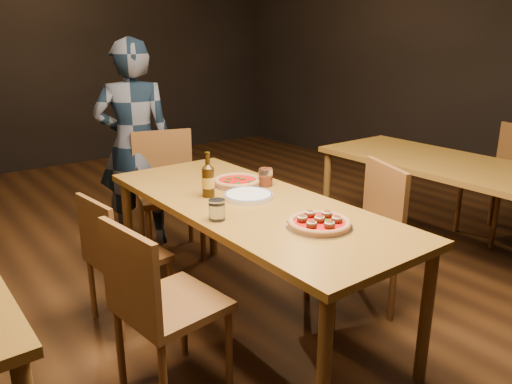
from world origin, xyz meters
TOP-DOWN VIEW (x-y plane):
  - ground at (0.00, 0.00)m, footprint 9.00×9.00m
  - table_main at (0.00, 0.00)m, footprint 0.80×2.00m
  - table_right at (1.70, -0.20)m, footprint 0.80×2.00m
  - chair_main_nw at (-0.64, -0.26)m, footprint 0.47×0.47m
  - chair_main_sw at (-0.55, 0.45)m, footprint 0.42×0.42m
  - chair_main_e at (0.56, -0.26)m, footprint 0.58×0.58m
  - chair_end at (0.08, 1.12)m, footprint 0.57×0.57m
  - chair_nbr_right at (2.41, -0.18)m, footprint 0.56×0.56m
  - pizza_meatball at (0.04, -0.51)m, footprint 0.33×0.33m
  - pizza_margherita at (0.13, 0.32)m, footprint 0.31×0.31m
  - plate_stack at (0.03, 0.06)m, footprint 0.28×0.28m
  - beer_bottle at (-0.13, 0.22)m, footprint 0.07×0.07m
  - water_glass at (-0.30, -0.12)m, footprint 0.08×0.08m
  - amber_glass at (0.26, 0.19)m, footprint 0.09×0.09m
  - diner at (-0.01, 1.49)m, footprint 0.70×0.60m

SIDE VIEW (x-z plane):
  - ground at x=0.00m, z-range 0.00..0.00m
  - chair_main_sw at x=-0.55m, z-range 0.00..0.83m
  - chair_main_nw at x=-0.64m, z-range 0.00..0.92m
  - chair_main_e at x=0.56m, z-range 0.00..0.96m
  - chair_nbr_right at x=2.41m, z-range 0.00..0.97m
  - chair_end at x=0.08m, z-range 0.00..0.98m
  - table_main at x=0.00m, z-range 0.30..1.05m
  - table_right at x=1.70m, z-range 0.30..1.05m
  - plate_stack at x=0.03m, z-range 0.75..0.78m
  - pizza_margherita at x=0.13m, z-range 0.75..0.79m
  - pizza_meatball at x=0.04m, z-range 0.74..0.80m
  - water_glass at x=-0.30m, z-range 0.75..0.85m
  - amber_glass at x=0.26m, z-range 0.75..0.86m
  - diner at x=-0.01m, z-range 0.00..1.62m
  - beer_bottle at x=-0.13m, z-range 0.71..0.97m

